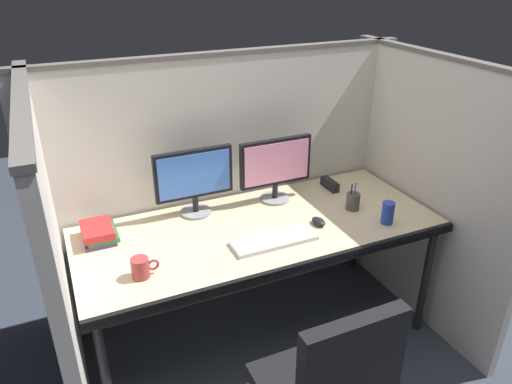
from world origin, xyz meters
TOP-DOWN VIEW (x-y plane):
  - ground_plane at (0.00, 0.00)m, footprint 8.00×8.00m
  - cubicle_partition_rear at (0.00, 0.74)m, footprint 2.21×0.06m
  - cubicle_partition_left at (-0.99, 0.20)m, footprint 0.06×1.41m
  - cubicle_partition_right at (0.99, 0.20)m, footprint 0.06×1.41m
  - desk at (0.00, 0.29)m, footprint 1.90×0.80m
  - monitor_left at (-0.26, 0.58)m, footprint 0.43×0.17m
  - monitor_right at (0.21, 0.55)m, footprint 0.43×0.17m
  - keyboard_main at (0.00, 0.13)m, footprint 0.43×0.15m
  - computer_mouse at (0.29, 0.19)m, footprint 0.06×0.10m
  - pen_cup at (0.56, 0.27)m, footprint 0.08×0.08m
  - red_stapler at (0.58, 0.55)m, footprint 0.04×0.15m
  - coffee_mug at (-0.66, 0.11)m, footprint 0.13×0.08m
  - soda_can at (0.63, 0.06)m, footprint 0.07×0.07m
  - book_stack at (-0.79, 0.51)m, footprint 0.17×0.22m

SIDE VIEW (x-z plane):
  - ground_plane at x=0.00m, z-range 0.00..0.00m
  - desk at x=0.00m, z-range 0.32..1.06m
  - keyboard_main at x=0.00m, z-range 0.74..0.76m
  - computer_mouse at x=0.29m, z-range 0.74..0.77m
  - red_stapler at x=0.58m, z-range 0.74..0.80m
  - book_stack at x=-0.79m, z-range 0.74..0.82m
  - coffee_mug at x=-0.66m, z-range 0.74..0.84m
  - pen_cup at x=0.56m, z-range 0.71..0.87m
  - cubicle_partition_rear at x=0.00m, z-range 0.00..1.58m
  - cubicle_partition_left at x=-0.99m, z-range 0.00..1.58m
  - cubicle_partition_right at x=0.99m, z-range 0.00..1.58m
  - soda_can at x=0.63m, z-range 0.74..0.86m
  - monitor_left at x=-0.26m, z-range 0.77..1.14m
  - monitor_right at x=0.21m, z-range 0.77..1.14m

